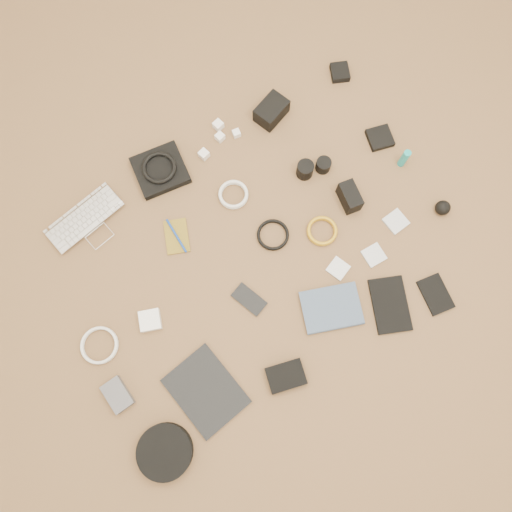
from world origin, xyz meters
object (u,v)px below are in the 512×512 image
paperback (336,330)px  tablet (206,391)px  dslr_camera (271,111)px  headphone_case (165,452)px  laptop (92,227)px  phone (249,299)px

paperback → tablet: bearing=103.7°
dslr_camera → tablet: size_ratio=0.49×
dslr_camera → headphone_case: (-0.92, -0.92, -0.01)m
laptop → phone: laptop is taller
phone → tablet: bearing=-165.7°
laptop → phone: size_ratio=2.40×
tablet → headphone_case: headphone_case is taller
laptop → dslr_camera: (0.81, 0.08, 0.02)m
headphone_case → paperback: 0.71m
dslr_camera → paperback: bearing=-126.0°
dslr_camera → headphone_case: dslr_camera is taller
paperback → headphone_case: bearing=113.7°
phone → paperback: paperback is taller
tablet → dslr_camera: bearing=37.7°
dslr_camera → paperback: size_ratio=0.61×
headphone_case → paperback: size_ratio=0.89×
tablet → phone: bearing=25.2°
laptop → headphone_case: 0.84m
laptop → paperback: size_ratio=1.41×
dslr_camera → headphone_case: 1.30m
headphone_case → dslr_camera: bearing=45.0°
laptop → headphone_case: bearing=-110.5°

